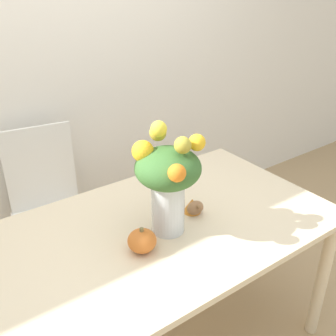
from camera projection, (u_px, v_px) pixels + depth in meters
The scene contains 6 objects.
wall_back at pixel (53, 48), 2.24m from camera, with size 8.00×0.06×2.70m.
dining_table at pixel (163, 241), 1.76m from camera, with size 1.52×0.91×0.76m.
flower_vase at pixel (167, 179), 1.57m from camera, with size 0.27×0.29×0.49m.
pumpkin at pixel (142, 241), 1.54m from camera, with size 0.12×0.12×0.11m.
turkey_figurine at pixel (194, 206), 1.79m from camera, with size 0.08×0.11×0.07m.
dining_chair_near_window at pixel (50, 209), 2.30m from camera, with size 0.48×0.48×0.97m.
Camera 1 is at (-0.81, -1.17, 1.76)m, focal length 42.00 mm.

